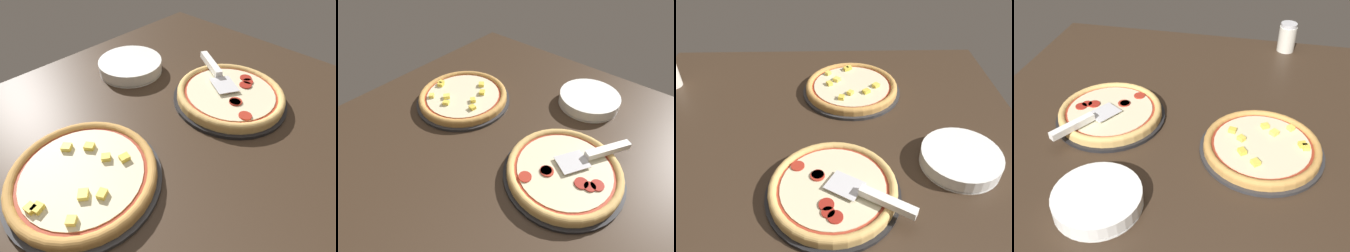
# 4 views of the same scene
# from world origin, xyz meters

# --- Properties ---
(ground_plane) EXTENTS (1.27, 1.23, 0.04)m
(ground_plane) POSITION_xyz_m (0.00, 0.00, -0.02)
(ground_plane) COLOR #38281C
(pizza_pan_front) EXTENTS (0.33, 0.33, 0.01)m
(pizza_pan_front) POSITION_xyz_m (0.04, -0.18, 0.01)
(pizza_pan_front) COLOR black
(pizza_pan_front) RESTS_ON ground_plane
(pizza_front) EXTENTS (0.31, 0.31, 0.03)m
(pizza_front) POSITION_xyz_m (0.04, -0.18, 0.02)
(pizza_front) COLOR #DBAD60
(pizza_front) RESTS_ON pizza_pan_front
(pizza_pan_back) EXTENTS (0.34, 0.34, 0.01)m
(pizza_pan_back) POSITION_xyz_m (0.10, 0.29, 0.01)
(pizza_pan_back) COLOR #2D2D30
(pizza_pan_back) RESTS_ON ground_plane
(pizza_back) EXTENTS (0.32, 0.32, 0.03)m
(pizza_back) POSITION_xyz_m (0.10, 0.29, 0.02)
(pizza_back) COLOR #C68E47
(pizza_back) RESTS_ON pizza_pan_back
(serving_spatula) EXTENTS (0.21, 0.15, 0.02)m
(serving_spatula) POSITION_xyz_m (0.15, -0.23, 0.05)
(serving_spatula) COLOR silver
(serving_spatula) RESTS_ON pizza_front
(plate_stack) EXTENTS (0.21, 0.21, 0.04)m
(plate_stack) POSITION_xyz_m (0.38, -0.08, 0.02)
(plate_stack) COLOR white
(plate_stack) RESTS_ON ground_plane
(parmesan_shaker) EXTENTS (0.07, 0.07, 0.12)m
(parmesan_shaker) POSITION_xyz_m (-0.55, 0.35, 0.06)
(parmesan_shaker) COLOR silver
(parmesan_shaker) RESTS_ON ground_plane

